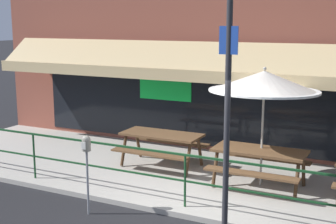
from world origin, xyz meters
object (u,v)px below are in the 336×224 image
Objects in this scene: picnic_table_left at (162,140)px; parking_meter_near at (87,151)px; picnic_table_centre at (259,157)px; street_sign_pole at (228,101)px; patio_umbrella_centre at (264,82)px.

picnic_table_left is 1.27× the size of parking_meter_near.
picnic_table_centre is 2.76m from street_sign_pole.
street_sign_pole is (0.12, -2.46, 0.01)m from patio_umbrella_centre.
parking_meter_near is 2.70m from street_sign_pole.
street_sign_pole is (2.49, 0.09, 1.04)m from parking_meter_near.
parking_meter_near is at bearing -134.43° from picnic_table_centre.
street_sign_pole is (0.12, -2.32, 1.48)m from picnic_table_centre.
picnic_table_centre is at bearing 45.57° from parking_meter_near.
picnic_table_left is 1.00× the size of picnic_table_centre.
parking_meter_near is at bearing -177.89° from street_sign_pole.
patio_umbrella_centre is 1.67× the size of parking_meter_near.
patio_umbrella_centre is at bearing -5.01° from picnic_table_left.
picnic_table_centre is 0.42× the size of street_sign_pole.
parking_meter_near is at bearing -132.86° from patio_umbrella_centre.
picnic_table_centre is (2.34, -0.34, 0.00)m from picnic_table_left.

